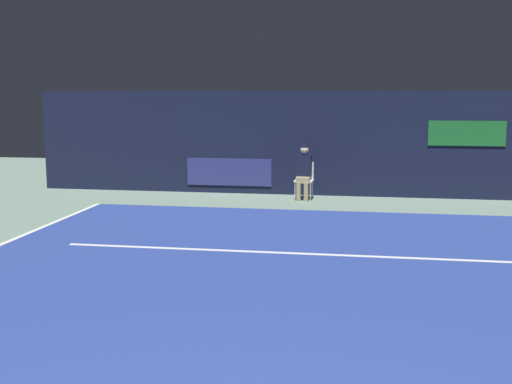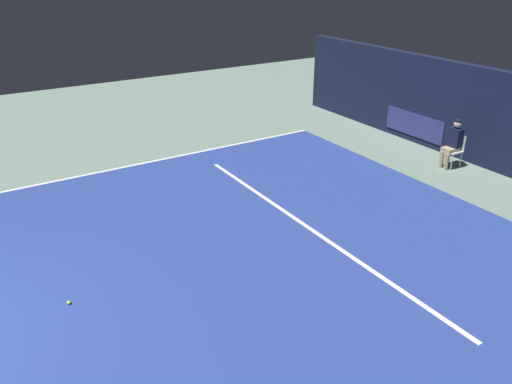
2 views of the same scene
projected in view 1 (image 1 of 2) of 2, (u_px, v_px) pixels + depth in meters
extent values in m
plane|color=slate|center=(305.00, 295.00, 8.36)|extent=(31.58, 31.58, 0.00)
cube|color=navy|center=(305.00, 295.00, 8.35)|extent=(10.81, 12.04, 0.01)
cube|color=white|center=(317.00, 254.00, 10.41)|extent=(8.43, 0.10, 0.01)
cube|color=#141933|center=(336.00, 144.00, 16.29)|extent=(15.51, 0.30, 2.60)
cube|color=navy|center=(229.00, 172.00, 16.69)|extent=(2.20, 0.04, 0.70)
cube|color=#1E6B2D|center=(467.00, 133.00, 15.58)|extent=(1.80, 0.04, 0.60)
cube|color=white|center=(304.00, 181.00, 15.70)|extent=(0.46, 0.42, 0.04)
cube|color=white|center=(305.00, 170.00, 15.86)|extent=(0.42, 0.05, 0.42)
cylinder|color=#B2B2B7|center=(295.00, 191.00, 15.61)|extent=(0.03, 0.03, 0.46)
cylinder|color=#B2B2B7|center=(311.00, 192.00, 15.53)|extent=(0.03, 0.03, 0.46)
cylinder|color=#B2B2B7|center=(297.00, 189.00, 15.94)|extent=(0.03, 0.03, 0.46)
cylinder|color=#B2B2B7|center=(312.00, 189.00, 15.86)|extent=(0.03, 0.03, 0.46)
cube|color=tan|center=(303.00, 180.00, 15.62)|extent=(0.34, 0.42, 0.14)
cylinder|color=tan|center=(298.00, 192.00, 15.51)|extent=(0.11, 0.11, 0.46)
cylinder|color=tan|center=(306.00, 192.00, 15.47)|extent=(0.11, 0.11, 0.46)
cube|color=#141933|center=(304.00, 165.00, 15.68)|extent=(0.35, 0.24, 0.52)
sphere|color=beige|center=(304.00, 150.00, 15.63)|extent=(0.20, 0.20, 0.20)
cylinder|color=#141933|center=(305.00, 146.00, 15.61)|extent=(0.19, 0.19, 0.04)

